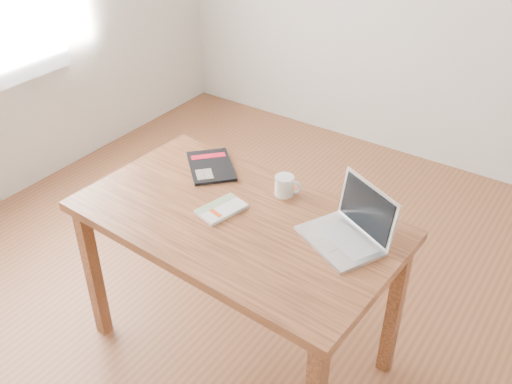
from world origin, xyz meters
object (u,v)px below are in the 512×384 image
Objects in this scene: desk at (237,235)px; laptop at (350,229)px; black_guidebook at (211,166)px; coffee_mug at (285,185)px; white_guidebook at (222,209)px.

laptop is at bearing 18.95° from desk.
black_guidebook is 2.89× the size of coffee_mug.
laptop is 0.37m from coffee_mug.
desk is 0.12m from white_guidebook.
coffee_mug is (-0.35, 0.11, -0.00)m from laptop.
black_guidebook is at bearing -162.38° from laptop.
desk is 0.28m from coffee_mug.
desk is 0.40m from black_guidebook.
desk is 0.46m from laptop.
laptop is at bearing -34.60° from coffee_mug.
black_guidebook is at bearing 146.07° from desk.
black_guidebook reaches higher than desk.
laptop reaches higher than black_guidebook.
laptop is 3.26× the size of coffee_mug.
black_guidebook is at bearing 164.19° from coffee_mug.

